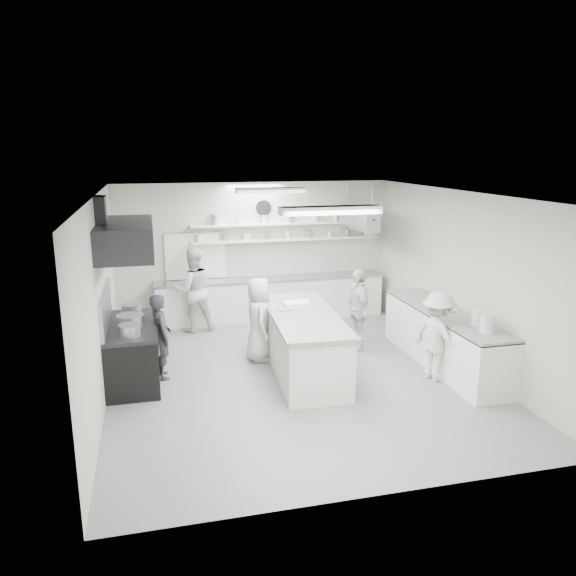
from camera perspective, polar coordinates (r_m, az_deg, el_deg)
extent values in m
cube|color=gray|center=(9.50, 0.62, -8.88)|extent=(6.00, 7.00, 0.02)
cube|color=silver|center=(8.78, 0.67, 9.61)|extent=(6.00, 7.00, 0.02)
cube|color=beige|center=(12.36, -3.43, 3.80)|extent=(6.00, 0.04, 3.00)
cube|color=beige|center=(5.85, 9.33, -8.05)|extent=(6.00, 0.04, 3.00)
cube|color=beige|center=(8.78, -18.67, -1.13)|extent=(0.04, 7.00, 3.00)
cube|color=beige|center=(10.17, 17.24, 0.98)|extent=(0.04, 7.00, 3.00)
cube|color=black|center=(9.45, -15.56, -6.54)|extent=(0.80, 1.80, 0.90)
cube|color=#232327|center=(8.98, -16.35, 4.91)|extent=(0.85, 2.00, 0.50)
cube|color=white|center=(12.36, -1.73, -1.12)|extent=(5.00, 0.60, 0.92)
cube|color=white|center=(12.34, -0.12, 4.99)|extent=(4.20, 0.26, 0.04)
cube|color=white|center=(12.29, -0.12, 6.60)|extent=(4.20, 0.26, 0.04)
cube|color=black|center=(12.19, -9.43, 3.25)|extent=(1.30, 0.04, 1.00)
cylinder|color=white|center=(12.23, -2.52, 8.20)|extent=(0.32, 0.05, 0.32)
cube|color=white|center=(10.11, 15.69, -5.07)|extent=(0.74, 3.30, 0.94)
cube|color=#9FA6AF|center=(11.73, 7.24, 7.12)|extent=(0.30, 1.60, 0.40)
cube|color=white|center=(7.06, 4.37, 7.94)|extent=(1.30, 0.25, 0.10)
cube|color=white|center=(10.53, -1.82, 9.95)|extent=(1.30, 0.25, 0.10)
cube|color=white|center=(9.40, 1.63, -5.84)|extent=(1.15, 2.73, 0.99)
cylinder|color=#9FA6AF|center=(9.16, -15.81, -3.38)|extent=(0.43, 0.43, 0.24)
imported|color=#292B30|center=(9.37, -12.87, -4.85)|extent=(0.43, 0.57, 1.42)
imported|color=silver|center=(11.62, -9.67, -0.18)|extent=(0.94, 0.78, 1.75)
imported|color=silver|center=(9.90, -3.00, -3.23)|extent=(0.52, 0.76, 1.50)
imported|color=silver|center=(10.48, 7.17, -2.21)|extent=(0.42, 0.93, 1.55)
imported|color=silver|center=(9.37, 15.04, -4.80)|extent=(0.80, 1.07, 1.48)
imported|color=#9FA6AF|center=(9.50, -0.40, -2.28)|extent=(0.30, 0.30, 0.06)
imported|color=white|center=(9.80, 0.53, -1.79)|extent=(0.22, 0.22, 0.06)
imported|color=white|center=(10.01, 16.07, -2.28)|extent=(0.34, 0.34, 0.06)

